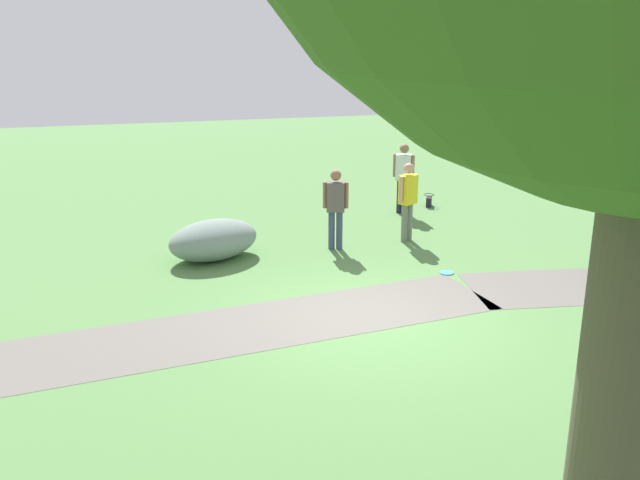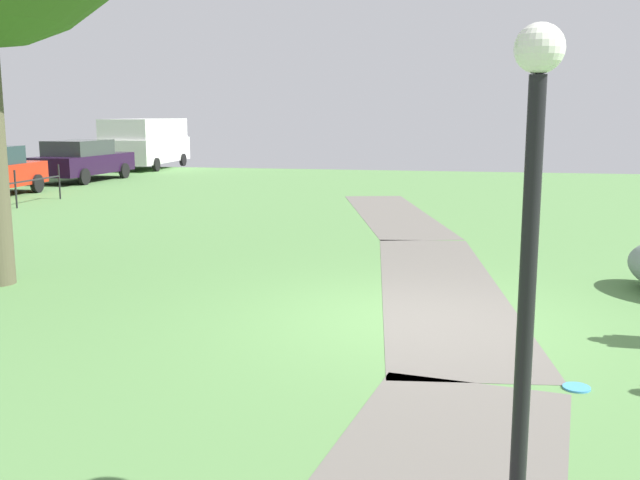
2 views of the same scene
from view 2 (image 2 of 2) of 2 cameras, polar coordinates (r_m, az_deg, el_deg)
name	(u,v)px [view 2 (image 2 of 2)]	position (r m, az deg, el deg)	size (l,w,h in m)	color
ground_plane	(417,320)	(9.33, 7.63, -6.25)	(48.00, 48.00, 0.00)	#527F45
footpath_segment_mid	(440,286)	(11.14, 9.40, -3.59)	(8.15, 2.72, 0.01)	#615C56
footpath_segment_far	(392,214)	(18.93, 5.72, 2.08)	(8.18, 3.70, 0.01)	#615C56
lamp_post	(530,231)	(4.32, 16.20, 0.70)	(0.28, 0.28, 3.08)	black
frisbee_on_grass	(577,388)	(7.46, 19.52, -10.88)	(0.26, 0.26, 0.02)	#4192CE
parked_sedan_red	(82,160)	(29.27, -18.20, 6.01)	(4.68, 2.20, 1.56)	black
delivery_van	(145,141)	(35.21, -13.57, 7.56)	(5.46, 2.63, 2.30)	silver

